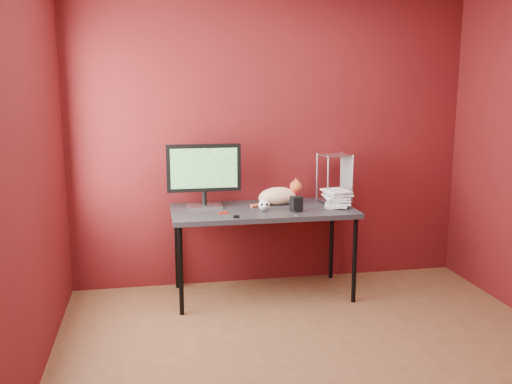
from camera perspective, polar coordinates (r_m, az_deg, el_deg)
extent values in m
cube|color=#56331D|center=(3.75, 7.31, -17.42)|extent=(3.50, 3.50, 0.01)
cube|color=#4B0E10|center=(5.02, 1.54, 5.49)|extent=(3.50, 0.02, 2.60)
cube|color=#4B0E10|center=(3.25, -22.93, 1.61)|extent=(0.02, 3.50, 2.60)
cube|color=black|center=(4.71, 0.69, -1.89)|extent=(1.50, 0.70, 0.04)
cylinder|color=black|center=(4.44, -7.52, -7.82)|extent=(0.04, 0.04, 0.71)
cylinder|color=black|center=(4.72, 9.83, -6.76)|extent=(0.04, 0.04, 0.71)
cylinder|color=black|center=(5.02, -7.91, -5.63)|extent=(0.04, 0.04, 0.71)
cylinder|color=black|center=(5.26, 7.56, -4.83)|extent=(0.04, 0.04, 0.71)
cube|color=#B1B1B6|center=(4.76, -5.17, -1.43)|extent=(0.28, 0.20, 0.02)
cylinder|color=black|center=(4.74, -5.18, -0.59)|extent=(0.04, 0.04, 0.12)
cube|color=black|center=(4.70, -5.23, 2.41)|extent=(0.61, 0.04, 0.39)
cube|color=#134915|center=(4.70, -5.23, 2.41)|extent=(0.55, 0.01, 0.33)
ellipsoid|color=orange|center=(4.85, 2.20, -0.38)|extent=(0.32, 0.18, 0.15)
ellipsoid|color=orange|center=(4.83, 1.14, -0.60)|extent=(0.15, 0.15, 0.12)
sphere|color=silver|center=(4.88, 3.25, -0.60)|extent=(0.10, 0.10, 0.10)
sphere|color=#BF4D25|center=(4.88, 3.99, 0.55)|extent=(0.10, 0.10, 0.10)
cone|color=#BF4D25|center=(4.85, 4.15, 1.10)|extent=(0.03, 0.03, 0.04)
cone|color=#BF4D25|center=(4.90, 3.96, 1.20)|extent=(0.03, 0.03, 0.04)
cylinder|color=red|center=(4.89, 3.83, 0.07)|extent=(0.07, 0.07, 0.01)
cylinder|color=#BF4D25|center=(4.78, 0.31, -1.30)|extent=(0.16, 0.10, 0.03)
ellipsoid|color=silver|center=(4.62, 0.81, -1.32)|extent=(0.09, 0.09, 0.09)
ellipsoid|color=black|center=(4.57, 0.68, -1.30)|extent=(0.02, 0.01, 0.03)
ellipsoid|color=black|center=(4.58, 1.13, -1.28)|extent=(0.02, 0.01, 0.03)
cube|color=black|center=(4.58, 0.91, -1.61)|extent=(0.05, 0.01, 0.00)
cylinder|color=black|center=(4.62, 4.05, -1.84)|extent=(0.10, 0.10, 0.02)
cube|color=black|center=(4.60, 4.06, -1.11)|extent=(0.10, 0.09, 0.10)
imported|color=beige|center=(4.81, 7.03, 0.05)|extent=(0.26, 0.30, 0.25)
imported|color=beige|center=(4.77, 7.10, 2.98)|extent=(0.24, 0.29, 0.25)
imported|color=beige|center=(4.74, 7.17, 5.96)|extent=(0.22, 0.27, 0.25)
imported|color=beige|center=(4.73, 7.25, 8.96)|extent=(0.19, 0.25, 0.25)
imported|color=beige|center=(4.73, 7.32, 11.98)|extent=(0.20, 0.26, 0.25)
imported|color=beige|center=(4.74, 7.40, 14.98)|extent=(0.23, 0.28, 0.25)
cylinder|color=#B1B1B6|center=(4.87, 6.88, 1.20)|extent=(0.01, 0.01, 0.42)
cylinder|color=#B1B1B6|center=(4.95, 9.55, 1.28)|extent=(0.01, 0.01, 0.42)
cylinder|color=#B1B1B6|center=(5.06, 6.21, 1.57)|extent=(0.01, 0.01, 0.42)
cylinder|color=#B1B1B6|center=(5.13, 8.80, 1.64)|extent=(0.01, 0.01, 0.42)
cube|color=#B1B1B6|center=(5.04, 7.80, -0.79)|extent=(0.28, 0.24, 0.01)
cube|color=#B1B1B6|center=(4.97, 7.92, 3.68)|extent=(0.28, 0.24, 0.01)
cube|color=#B31A0D|center=(4.52, -3.28, -2.10)|extent=(0.08, 0.04, 0.02)
cube|color=black|center=(4.38, -1.97, -2.47)|extent=(0.05, 0.03, 0.02)
cylinder|color=#B1B1B6|center=(4.48, 4.15, -2.31)|extent=(0.05, 0.05, 0.00)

